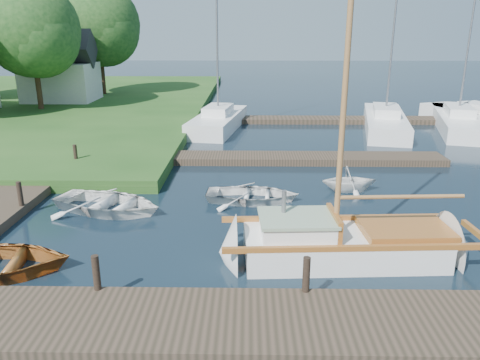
{
  "coord_description": "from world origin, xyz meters",
  "views": [
    {
      "loc": [
        0.24,
        -13.88,
        5.66
      ],
      "look_at": [
        0.0,
        0.0,
        1.2
      ],
      "focal_mm": 35.0,
      "sensor_mm": 36.0,
      "label": 1
    }
  ],
  "objects_px": {
    "marina_boat_0": "(218,120)",
    "house_c": "(60,73)",
    "mooring_post_5": "(75,154)",
    "mooring_post_4": "(20,194)",
    "tree_3": "(31,28)",
    "mooring_post_1": "(96,273)",
    "marina_boat_4": "(458,120)",
    "tender_c": "(252,192)",
    "tree_7": "(98,23)",
    "marina_boat_3": "(385,120)",
    "sailboat": "(348,246)",
    "tender_a": "(108,200)",
    "tender_d": "(350,178)",
    "mooring_post_2": "(306,274)"
  },
  "relations": [
    {
      "from": "marina_boat_0",
      "to": "house_c",
      "type": "distance_m",
      "value": 15.12
    },
    {
      "from": "mooring_post_5",
      "to": "marina_boat_0",
      "type": "bearing_deg",
      "value": 57.81
    },
    {
      "from": "mooring_post_4",
      "to": "tree_3",
      "type": "relative_size",
      "value": 0.09
    },
    {
      "from": "mooring_post_1",
      "to": "marina_boat_4",
      "type": "height_order",
      "value": "marina_boat_4"
    },
    {
      "from": "mooring_post_1",
      "to": "tender_c",
      "type": "xyz_separation_m",
      "value": [
        3.41,
        6.35,
        -0.37
      ]
    },
    {
      "from": "mooring_post_1",
      "to": "marina_boat_0",
      "type": "xyz_separation_m",
      "value": [
        1.47,
        18.69,
        -0.12
      ]
    },
    {
      "from": "mooring_post_1",
      "to": "tree_7",
      "type": "distance_m",
      "value": 32.79
    },
    {
      "from": "mooring_post_1",
      "to": "house_c",
      "type": "xyz_separation_m",
      "value": [
        -11.0,
        27.0,
        1.88
      ]
    },
    {
      "from": "marina_boat_3",
      "to": "tree_3",
      "type": "relative_size",
      "value": 1.22
    },
    {
      "from": "marina_boat_3",
      "to": "house_c",
      "type": "relative_size",
      "value": 2.02
    },
    {
      "from": "sailboat",
      "to": "tree_7",
      "type": "distance_m",
      "value": 33.03
    },
    {
      "from": "tender_a",
      "to": "mooring_post_5",
      "type": "bearing_deg",
      "value": 48.61
    },
    {
      "from": "mooring_post_5",
      "to": "tree_7",
      "type": "height_order",
      "value": "tree_7"
    },
    {
      "from": "house_c",
      "to": "tree_7",
      "type": "relative_size",
      "value": 0.56
    },
    {
      "from": "tender_a",
      "to": "marina_boat_4",
      "type": "distance_m",
      "value": 21.86
    },
    {
      "from": "mooring_post_5",
      "to": "sailboat",
      "type": "height_order",
      "value": "sailboat"
    },
    {
      "from": "mooring_post_1",
      "to": "mooring_post_5",
      "type": "xyz_separation_m",
      "value": [
        -4.0,
        10.0,
        0.0
      ]
    },
    {
      "from": "tender_d",
      "to": "marina_boat_4",
      "type": "bearing_deg",
      "value": -41.07
    },
    {
      "from": "mooring_post_5",
      "to": "marina_boat_0",
      "type": "xyz_separation_m",
      "value": [
        5.47,
        8.69,
        -0.12
      ]
    },
    {
      "from": "tender_c",
      "to": "mooring_post_2",
      "type": "bearing_deg",
      "value": -166.42
    },
    {
      "from": "marina_boat_0",
      "to": "tree_3",
      "type": "bearing_deg",
      "value": 80.21
    },
    {
      "from": "mooring_post_2",
      "to": "marina_boat_0",
      "type": "height_order",
      "value": "marina_boat_0"
    },
    {
      "from": "marina_boat_0",
      "to": "tender_d",
      "type": "bearing_deg",
      "value": -144.39
    },
    {
      "from": "sailboat",
      "to": "tender_c",
      "type": "distance_m",
      "value": 4.87
    },
    {
      "from": "mooring_post_1",
      "to": "marina_boat_0",
      "type": "relative_size",
      "value": 0.07
    },
    {
      "from": "marina_boat_3",
      "to": "tree_7",
      "type": "height_order",
      "value": "marina_boat_3"
    },
    {
      "from": "mooring_post_4",
      "to": "house_c",
      "type": "distance_m",
      "value": 23.16
    },
    {
      "from": "mooring_post_4",
      "to": "house_c",
      "type": "bearing_deg",
      "value": 107.65
    },
    {
      "from": "mooring_post_5",
      "to": "tender_c",
      "type": "distance_m",
      "value": 8.27
    },
    {
      "from": "tender_a",
      "to": "tree_3",
      "type": "height_order",
      "value": "tree_3"
    },
    {
      "from": "tender_d",
      "to": "marina_boat_0",
      "type": "height_order",
      "value": "marina_boat_0"
    },
    {
      "from": "mooring_post_5",
      "to": "marina_boat_4",
      "type": "relative_size",
      "value": 0.08
    },
    {
      "from": "tender_a",
      "to": "house_c",
      "type": "height_order",
      "value": "house_c"
    },
    {
      "from": "tree_7",
      "to": "marina_boat_4",
      "type": "bearing_deg",
      "value": -26.0
    },
    {
      "from": "mooring_post_2",
      "to": "mooring_post_5",
      "type": "relative_size",
      "value": 1.0
    },
    {
      "from": "sailboat",
      "to": "tender_a",
      "type": "xyz_separation_m",
      "value": [
        -7.16,
        3.19,
        0.04
      ]
    },
    {
      "from": "marina_boat_0",
      "to": "marina_boat_4",
      "type": "height_order",
      "value": "marina_boat_0"
    },
    {
      "from": "mooring_post_1",
      "to": "marina_boat_3",
      "type": "height_order",
      "value": "marina_boat_3"
    },
    {
      "from": "sailboat",
      "to": "tender_c",
      "type": "height_order",
      "value": "sailboat"
    },
    {
      "from": "tree_7",
      "to": "tender_a",
      "type": "bearing_deg",
      "value": -73.36
    },
    {
      "from": "house_c",
      "to": "tender_c",
      "type": "bearing_deg",
      "value": -55.1
    },
    {
      "from": "mooring_post_5",
      "to": "tender_a",
      "type": "relative_size",
      "value": 0.22
    },
    {
      "from": "marina_boat_4",
      "to": "tree_7",
      "type": "xyz_separation_m",
      "value": [
        -24.76,
        12.08,
        5.64
      ]
    },
    {
      "from": "tender_d",
      "to": "tree_7",
      "type": "relative_size",
      "value": 0.21
    },
    {
      "from": "tender_c",
      "to": "house_c",
      "type": "distance_m",
      "value": 25.28
    },
    {
      "from": "mooring_post_5",
      "to": "tree_3",
      "type": "xyz_separation_m",
      "value": [
        -7.0,
        13.05,
        5.11
      ]
    },
    {
      "from": "mooring_post_5",
      "to": "tree_7",
      "type": "xyz_separation_m",
      "value": [
        -5.0,
        21.05,
        5.5
      ]
    },
    {
      "from": "mooring_post_4",
      "to": "marina_boat_0",
      "type": "xyz_separation_m",
      "value": [
        5.47,
        13.69,
        -0.12
      ]
    },
    {
      "from": "tender_d",
      "to": "house_c",
      "type": "height_order",
      "value": "house_c"
    },
    {
      "from": "mooring_post_5",
      "to": "house_c",
      "type": "xyz_separation_m",
      "value": [
        -7.0,
        17.0,
        1.88
      ]
    }
  ]
}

